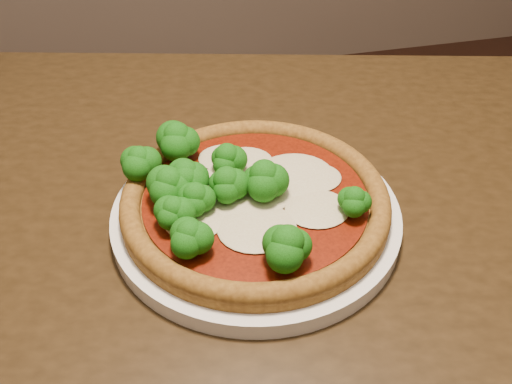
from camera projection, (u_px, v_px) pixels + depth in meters
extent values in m
cube|color=black|center=(259.00, 238.00, 0.60)|extent=(1.39, 1.06, 0.04)
cylinder|color=white|center=(256.00, 215.00, 0.59)|extent=(0.30, 0.30, 0.02)
cylinder|color=brown|center=(255.00, 203.00, 0.58)|extent=(0.27, 0.27, 0.01)
torus|color=brown|center=(255.00, 198.00, 0.58)|extent=(0.27, 0.27, 0.02)
cylinder|color=#6B1505|center=(255.00, 198.00, 0.58)|extent=(0.23, 0.23, 0.00)
ellipsoid|color=beige|center=(195.00, 221.00, 0.54)|extent=(0.06, 0.05, 0.00)
ellipsoid|color=beige|center=(317.00, 209.00, 0.56)|extent=(0.06, 0.06, 0.01)
ellipsoid|color=beige|center=(316.00, 177.00, 0.60)|extent=(0.05, 0.05, 0.00)
ellipsoid|color=beige|center=(247.00, 189.00, 0.58)|extent=(0.10, 0.09, 0.01)
ellipsoid|color=beige|center=(257.00, 228.00, 0.54)|extent=(0.08, 0.07, 0.01)
ellipsoid|color=beige|center=(294.00, 175.00, 0.60)|extent=(0.09, 0.08, 0.01)
ellipsoid|color=beige|center=(214.00, 189.00, 0.58)|extent=(0.08, 0.07, 0.01)
ellipsoid|color=beige|center=(244.00, 163.00, 0.62)|extent=(0.06, 0.06, 0.01)
ellipsoid|color=beige|center=(223.00, 157.00, 0.62)|extent=(0.05, 0.05, 0.00)
ellipsoid|color=#1B7A13|center=(169.00, 183.00, 0.55)|extent=(0.05, 0.05, 0.04)
ellipsoid|color=#1B7A13|center=(186.00, 175.00, 0.56)|extent=(0.05, 0.05, 0.04)
ellipsoid|color=#1B7A13|center=(177.00, 138.00, 0.61)|extent=(0.05, 0.05, 0.04)
ellipsoid|color=#1B7A13|center=(140.00, 160.00, 0.58)|extent=(0.04, 0.04, 0.04)
ellipsoid|color=#1B7A13|center=(354.00, 199.00, 0.54)|extent=(0.04, 0.04, 0.03)
ellipsoid|color=#1B7A13|center=(288.00, 244.00, 0.49)|extent=(0.05, 0.05, 0.04)
ellipsoid|color=#1B7A13|center=(227.00, 157.00, 0.59)|extent=(0.04, 0.04, 0.04)
ellipsoid|color=#1B7A13|center=(227.00, 182.00, 0.56)|extent=(0.05, 0.05, 0.04)
ellipsoid|color=#1B7A13|center=(185.00, 180.00, 0.56)|extent=(0.04, 0.04, 0.04)
ellipsoid|color=#1B7A13|center=(190.00, 235.00, 0.50)|extent=(0.04, 0.04, 0.04)
ellipsoid|color=#1B7A13|center=(264.00, 177.00, 0.56)|extent=(0.05, 0.05, 0.04)
ellipsoid|color=#1B7A13|center=(195.00, 196.00, 0.54)|extent=(0.04, 0.04, 0.04)
ellipsoid|color=#1B7A13|center=(174.00, 210.00, 0.53)|extent=(0.04, 0.04, 0.03)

